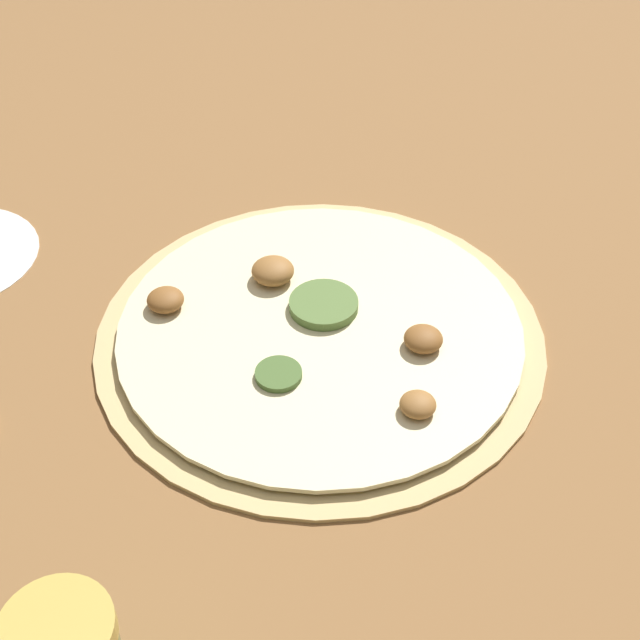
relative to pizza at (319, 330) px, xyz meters
The scene contains 2 objects.
ground_plane 0.01m from the pizza, 45.27° to the left, with size 3.00×3.00×0.00m, color olive.
pizza is the anchor object (origin of this frame).
Camera 1 is at (0.49, -0.09, 0.47)m, focal length 50.00 mm.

